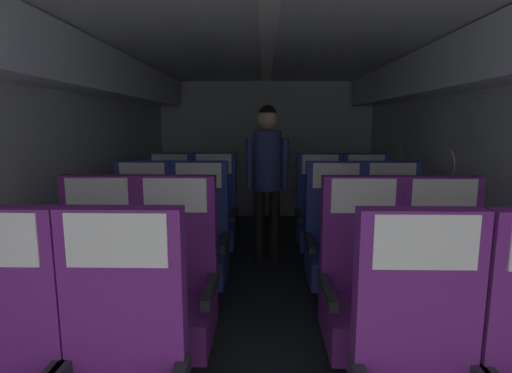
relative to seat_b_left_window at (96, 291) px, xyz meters
The scene contains 15 objects.
ground 1.31m from the seat_b_left_window, 34.77° to the left, with size 3.46×6.78×0.02m, color #23282D.
fuselage_shell 1.74m from the seat_b_left_window, 43.39° to the left, with size 3.34×6.43×2.12m.
seat_b_left_window is the anchor object (origin of this frame).
seat_b_left_aisle 0.46m from the seat_b_left_window, ahead, with size 0.49×0.52×1.13m.
seat_b_right_aisle 2.01m from the seat_b_left_window, ahead, with size 0.49×0.52×1.13m.
seat_b_right_window 1.55m from the seat_b_left_window, ahead, with size 0.49×0.52×1.13m.
seat_c_left_window 0.90m from the seat_b_left_window, 90.76° to the left, with size 0.49×0.52×1.13m.
seat_c_left_aisle 0.99m from the seat_b_left_window, 63.02° to the left, with size 0.49×0.52×1.13m.
seat_c_right_aisle 2.20m from the seat_b_left_window, 24.38° to the left, with size 0.49×0.52×1.13m.
seat_c_right_window 1.79m from the seat_b_left_window, 29.83° to the left, with size 0.49×0.52×1.13m.
seat_d_left_window 1.78m from the seat_b_left_window, 89.95° to the left, with size 0.49×0.52×1.13m.
seat_d_left_aisle 1.86m from the seat_b_left_window, 75.90° to the left, with size 0.49×0.52×1.13m.
seat_d_right_aisle 2.69m from the seat_b_left_window, 41.50° to the left, with size 0.49×0.52×1.13m.
seat_d_right_window 2.36m from the seat_b_left_window, 49.04° to the left, with size 0.49×0.52×1.13m.
flight_attendant 2.16m from the seat_b_left_window, 61.29° to the left, with size 0.43×0.28×1.61m.
Camera 1 is at (-0.03, 0.35, 1.43)m, focal length 27.63 mm.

